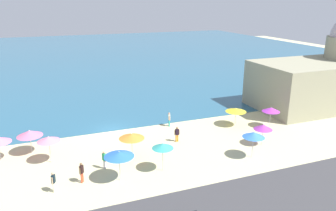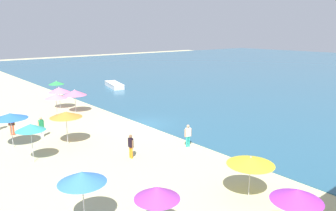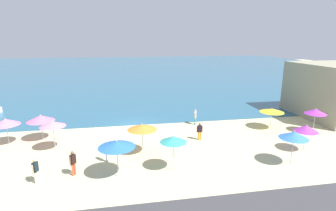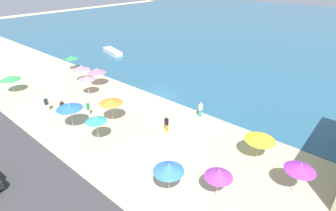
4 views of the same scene
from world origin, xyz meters
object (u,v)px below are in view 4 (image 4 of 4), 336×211
beach_umbrella_5 (87,78)px  beach_umbrella_2 (111,101)px  beach_umbrella_10 (300,167)px  bather_2 (46,103)px  beach_umbrella_1 (97,71)px  beach_umbrella_6 (69,107)px  beach_umbrella_3 (169,168)px  beach_umbrella_11 (219,174)px  beach_umbrella_7 (96,119)px  bather_0 (201,109)px  bather_4 (167,123)px  beach_umbrella_8 (81,68)px  beach_umbrella_0 (71,57)px  bather_3 (63,107)px  bather_1 (88,108)px  skiff_nearshore (112,51)px  beach_umbrella_4 (10,78)px  beach_umbrella_9 (260,138)px

beach_umbrella_5 → beach_umbrella_2: bearing=-15.9°
beach_umbrella_10 → bather_2: 24.64m
beach_umbrella_1 → beach_umbrella_6: (6.83, -7.93, 0.26)m
beach_umbrella_3 → beach_umbrella_11: beach_umbrella_3 is taller
beach_umbrella_3 → beach_umbrella_5: bearing=161.9°
beach_umbrella_7 → bather_0: 10.60m
bather_0 → bather_4: size_ratio=1.03×
beach_umbrella_5 → beach_umbrella_8: size_ratio=1.07×
bather_4 → beach_umbrella_8: bearing=173.5°
beach_umbrella_0 → beach_umbrella_5: beach_umbrella_5 is taller
bather_0 → beach_umbrella_3: bearing=-66.8°
beach_umbrella_0 → bather_2: (9.59, -8.99, -1.04)m
bather_3 → bather_1: bearing=37.6°
beach_umbrella_2 → bather_4: (5.36, 2.09, -1.36)m
beach_umbrella_3 → bather_2: size_ratio=1.55×
beach_umbrella_11 → beach_umbrella_8: bearing=166.8°
beach_umbrella_11 → bather_0: (-6.94, 8.22, -1.01)m
bather_0 → bather_4: 4.46m
beach_umbrella_2 → skiff_nearshore: size_ratio=0.43×
beach_umbrella_5 → beach_umbrella_4: bearing=-145.0°
beach_umbrella_9 → beach_umbrella_6: bearing=-154.9°
beach_umbrella_1 → beach_umbrella_8: beach_umbrella_1 is taller
beach_umbrella_7 → beach_umbrella_11: size_ratio=1.15×
beach_umbrella_8 → beach_umbrella_10: beach_umbrella_10 is taller
bather_4 → beach_umbrella_10: bearing=-0.2°
beach_umbrella_9 → beach_umbrella_10: size_ratio=0.98×
beach_umbrella_9 → beach_umbrella_3: bearing=-110.9°
beach_umbrella_3 → beach_umbrella_10: size_ratio=1.06×
beach_umbrella_8 → bather_4: bearing=-6.5°
beach_umbrella_4 → skiff_nearshore: (-4.11, 18.89, -1.52)m
beach_umbrella_2 → beach_umbrella_8: (-11.40, 4.01, -0.22)m
beach_umbrella_1 → bather_0: beach_umbrella_1 is taller
beach_umbrella_0 → beach_umbrella_1: beach_umbrella_1 is taller
beach_umbrella_2 → beach_umbrella_7: size_ratio=0.97×
beach_umbrella_3 → beach_umbrella_8: beach_umbrella_3 is taller
bather_2 → beach_umbrella_5: bearing=90.6°
beach_umbrella_6 → bather_2: (-5.13, 0.10, -1.38)m
beach_umbrella_0 → bather_2: 13.19m
beach_umbrella_10 → beach_umbrella_9: bearing=152.0°
beach_umbrella_9 → beach_umbrella_11: (-0.37, -5.64, 0.03)m
skiff_nearshore → beach_umbrella_5: bearing=-47.7°
bather_3 → beach_umbrella_2: bearing=28.0°
beach_umbrella_4 → beach_umbrella_5: beach_umbrella_5 is taller
beach_umbrella_3 → beach_umbrella_11: 3.26m
beach_umbrella_5 → beach_umbrella_11: 20.59m
beach_umbrella_2 → bather_4: 5.91m
beach_umbrella_9 → bather_2: bearing=-160.9°
beach_umbrella_9 → bather_0: bearing=160.6°
beach_umbrella_5 → beach_umbrella_8: 4.74m
beach_umbrella_0 → beach_umbrella_5: (9.53, -3.74, 0.28)m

